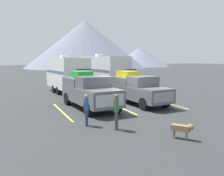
% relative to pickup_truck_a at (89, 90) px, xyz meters
% --- Properties ---
extents(ground_plane, '(240.00, 240.00, 0.00)m').
position_rel_pickup_truck_a_xyz_m(ground_plane, '(1.98, -1.08, -1.21)').
color(ground_plane, '#2D3033').
extents(pickup_truck_a, '(2.56, 5.94, 2.62)m').
position_rel_pickup_truck_a_xyz_m(pickup_truck_a, '(0.00, 0.00, 0.00)').
color(pickup_truck_a, '#595B60').
rests_on(pickup_truck_a, ground).
extents(pickup_truck_b, '(2.45, 5.86, 2.55)m').
position_rel_pickup_truck_a_xyz_m(pickup_truck_b, '(3.76, 0.07, -0.06)').
color(pickup_truck_b, '#595B60').
rests_on(pickup_truck_b, ground).
extents(lot_stripe_a, '(0.12, 5.50, 0.01)m').
position_rel_pickup_truck_a_xyz_m(lot_stripe_a, '(-1.96, -0.46, -1.21)').
color(lot_stripe_a, gold).
rests_on(lot_stripe_a, ground).
extents(lot_stripe_b, '(0.12, 5.50, 0.01)m').
position_rel_pickup_truck_a_xyz_m(lot_stripe_b, '(1.98, -0.46, -1.21)').
color(lot_stripe_b, gold).
rests_on(lot_stripe_b, ground).
extents(lot_stripe_c, '(0.12, 5.50, 0.01)m').
position_rel_pickup_truck_a_xyz_m(lot_stripe_c, '(5.91, -0.46, -1.21)').
color(lot_stripe_c, gold).
rests_on(lot_stripe_c, ground).
extents(camper_trailer_a, '(3.00, 7.33, 3.71)m').
position_rel_pickup_truck_a_xyz_m(camper_trailer_a, '(0.36, 7.68, 0.74)').
color(camper_trailer_a, white).
rests_on(camper_trailer_a, ground).
extents(camper_trailer_b, '(2.92, 8.45, 3.85)m').
position_rel_pickup_truck_a_xyz_m(camper_trailer_b, '(4.23, 7.75, 0.82)').
color(camper_trailer_b, silver).
rests_on(camper_trailer_b, ground).
extents(person_a, '(0.31, 0.33, 1.71)m').
position_rel_pickup_truck_a_xyz_m(person_a, '(-0.43, -5.33, -0.23)').
color(person_a, '#3F3F42').
rests_on(person_a, ground).
extents(person_b, '(0.27, 0.32, 1.60)m').
position_rel_pickup_truck_a_xyz_m(person_b, '(-1.51, -4.12, -0.29)').
color(person_b, navy).
rests_on(person_b, ground).
extents(dog, '(0.70, 0.89, 0.69)m').
position_rel_pickup_truck_a_xyz_m(dog, '(1.53, -7.68, -0.74)').
color(dog, olive).
rests_on(dog, ground).
extents(mountain_ridge, '(122.96, 44.77, 17.30)m').
position_rel_pickup_truck_a_xyz_m(mountain_ridge, '(1.97, 71.14, 6.81)').
color(mountain_ridge, slate).
rests_on(mountain_ridge, ground).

